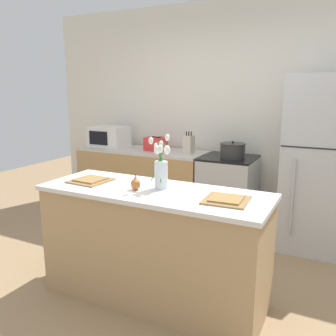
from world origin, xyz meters
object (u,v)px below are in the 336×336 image
pear_figurine (136,184)px  plate_setting_right (226,200)px  plate_setting_left (91,180)px  knife_block (189,145)px  cooking_pot (233,150)px  flower_vase (161,168)px  refrigerator (318,165)px  microwave (109,137)px  stove_range (228,195)px  toaster (156,144)px

pear_figurine → plate_setting_right: size_ratio=0.39×
plate_setting_left → knife_block: 1.60m
cooking_pot → knife_block: knife_block is taller
flower_vase → plate_setting_left: (-0.63, -0.07, -0.15)m
plate_setting_right → knife_block: (-0.98, 1.59, 0.10)m
flower_vase → cooking_pot: (0.11, 1.51, -0.08)m
refrigerator → microwave: 2.63m
pear_figurine → cooking_pot: (0.27, 1.63, 0.03)m
flower_vase → cooking_pot: flower_vase is taller
stove_range → plate_setting_right: bearing=-73.2°
stove_range → refrigerator: 1.05m
flower_vase → toaster: size_ratio=1.50×
stove_range → pear_figurine: 1.75m
pear_figurine → knife_block: bearing=99.5°
pear_figurine → plate_setting_left: size_ratio=0.39×
plate_setting_left → plate_setting_right: same height
plate_setting_right → knife_block: 1.87m
toaster → cooking_pot: (1.01, -0.03, -0.00)m
flower_vase → plate_setting_left: bearing=-173.5°
knife_block → flower_vase: bearing=-74.1°
knife_block → plate_setting_right: bearing=-58.3°
refrigerator → microwave: (-2.62, -0.00, 0.14)m
flower_vase → cooking_pot: size_ratio=1.46×
flower_vase → plate_setting_right: flower_vase is taller
flower_vase → stove_range: bearing=87.8°
refrigerator → microwave: size_ratio=3.78×
plate_setting_right → cooking_pot: cooking_pot is taller
microwave → pear_figurine: bearing=-48.8°
flower_vase → plate_setting_right: 0.57m
refrigerator → flower_vase: bearing=-123.1°
stove_range → toaster: size_ratio=3.24×
stove_range → plate_setting_right: (0.49, -1.62, 0.47)m
pear_figurine → toaster: size_ratio=0.44×
refrigerator → cooking_pot: 0.90m
plate_setting_left → toaster: (-0.27, 1.61, 0.07)m
plate_setting_left → cooking_pot: cooking_pot is taller
flower_vase → plate_setting_left: 0.65m
refrigerator → cooking_pot: bearing=-177.6°
refrigerator → plate_setting_left: (-1.64, -1.62, 0.02)m
toaster → microwave: (-0.72, 0.01, 0.05)m
flower_vase → pear_figurine: size_ratio=3.40×
refrigerator → toaster: refrigerator is taller
microwave → flower_vase: bearing=-43.8°
stove_range → microwave: 1.77m
stove_range → pear_figurine: (-0.22, -1.66, 0.51)m
plate_setting_right → toaster: bearing=131.9°
flower_vase → toaster: 1.79m
plate_setting_left → plate_setting_right: bearing=0.0°
stove_range → plate_setting_left: 1.82m
cooking_pot → knife_block: (-0.54, 0.01, 0.03)m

